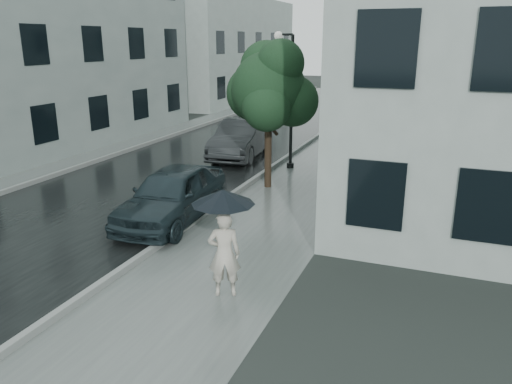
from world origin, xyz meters
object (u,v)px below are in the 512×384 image
at_px(pedestrian, 224,254).
at_px(car_far, 241,139).
at_px(street_tree, 269,88).
at_px(car_near, 172,195).
at_px(lamp_post, 288,92).

bearing_deg(pedestrian, car_far, -92.23).
bearing_deg(street_tree, car_near, -107.31).
xyz_separation_m(lamp_post, car_far, (-2.36, 1.06, -2.12)).
height_order(pedestrian, car_far, pedestrian).
bearing_deg(car_near, pedestrian, -49.97).
distance_m(lamp_post, car_far, 3.35).
bearing_deg(car_near, car_far, 96.30).
distance_m(lamp_post, car_near, 7.24).
relative_size(pedestrian, lamp_post, 0.34).
distance_m(pedestrian, street_tree, 8.01).
distance_m(street_tree, lamp_post, 2.72).
relative_size(pedestrian, street_tree, 0.35).
height_order(street_tree, car_far, street_tree).
relative_size(lamp_post, car_far, 1.08).
height_order(street_tree, lamp_post, lamp_post).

